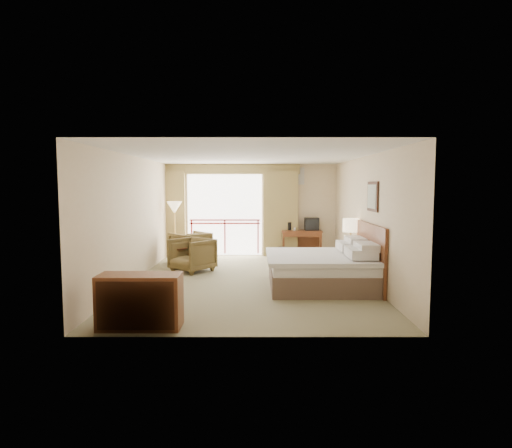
{
  "coord_description": "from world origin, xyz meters",
  "views": [
    {
      "loc": [
        0.13,
        -9.19,
        2.07
      ],
      "look_at": [
        0.13,
        0.4,
        1.21
      ],
      "focal_mm": 30.0,
      "sensor_mm": 36.0,
      "label": 1
    }
  ],
  "objects_px": {
    "side_table": "(177,254)",
    "dresser": "(140,301)",
    "tv": "(312,224)",
    "armchair_far": "(190,262)",
    "desk": "(301,236)",
    "armchair_near": "(192,271)",
    "floor_lamp": "(174,210)",
    "nightstand": "(351,262)",
    "table_lamp": "(351,226)",
    "wastebasket": "(282,253)",
    "bed": "(323,269)"
  },
  "relations": [
    {
      "from": "tv",
      "to": "floor_lamp",
      "type": "xyz_separation_m",
      "value": [
        -3.91,
        -0.48,
        0.45
      ]
    },
    {
      "from": "desk",
      "to": "floor_lamp",
      "type": "relative_size",
      "value": 0.72
    },
    {
      "from": "dresser",
      "to": "wastebasket",
      "type": "bearing_deg",
      "value": 67.48
    },
    {
      "from": "side_table",
      "to": "table_lamp",
      "type": "bearing_deg",
      "value": -10.06
    },
    {
      "from": "nightstand",
      "to": "armchair_near",
      "type": "relative_size",
      "value": 0.72
    },
    {
      "from": "nightstand",
      "to": "table_lamp",
      "type": "height_order",
      "value": "table_lamp"
    },
    {
      "from": "bed",
      "to": "tv",
      "type": "bearing_deg",
      "value": 86.12
    },
    {
      "from": "side_table",
      "to": "floor_lamp",
      "type": "bearing_deg",
      "value": 102.94
    },
    {
      "from": "dresser",
      "to": "armchair_near",
      "type": "bearing_deg",
      "value": 87.82
    },
    {
      "from": "wastebasket",
      "to": "dresser",
      "type": "bearing_deg",
      "value": -112.28
    },
    {
      "from": "dresser",
      "to": "desk",
      "type": "bearing_deg",
      "value": 64.61
    },
    {
      "from": "nightstand",
      "to": "desk",
      "type": "height_order",
      "value": "desk"
    },
    {
      "from": "bed",
      "to": "table_lamp",
      "type": "bearing_deg",
      "value": 55.84
    },
    {
      "from": "armchair_far",
      "to": "armchair_near",
      "type": "relative_size",
      "value": 1.02
    },
    {
      "from": "wastebasket",
      "to": "armchair_near",
      "type": "bearing_deg",
      "value": -141.99
    },
    {
      "from": "table_lamp",
      "to": "tv",
      "type": "xyz_separation_m",
      "value": [
        -0.56,
        2.63,
        -0.2
      ]
    },
    {
      "from": "desk",
      "to": "armchair_near",
      "type": "xyz_separation_m",
      "value": [
        -2.87,
        -2.29,
        -0.6
      ]
    },
    {
      "from": "side_table",
      "to": "bed",
      "type": "bearing_deg",
      "value": -30.31
    },
    {
      "from": "armchair_far",
      "to": "desk",
      "type": "bearing_deg",
      "value": 155.7
    },
    {
      "from": "table_lamp",
      "to": "tv",
      "type": "relative_size",
      "value": 1.6
    },
    {
      "from": "wastebasket",
      "to": "desk",
      "type": "bearing_deg",
      "value": 40.51
    },
    {
      "from": "armchair_near",
      "to": "floor_lamp",
      "type": "relative_size",
      "value": 0.54
    },
    {
      "from": "tv",
      "to": "dresser",
      "type": "xyz_separation_m",
      "value": [
        -3.31,
        -6.36,
        -0.55
      ]
    },
    {
      "from": "side_table",
      "to": "dresser",
      "type": "bearing_deg",
      "value": -86.42
    },
    {
      "from": "dresser",
      "to": "armchair_far",
      "type": "bearing_deg",
      "value": 90.86
    },
    {
      "from": "floor_lamp",
      "to": "armchair_far",
      "type": "bearing_deg",
      "value": -42.6
    },
    {
      "from": "nightstand",
      "to": "desk",
      "type": "xyz_separation_m",
      "value": [
        -0.86,
        2.73,
        0.28
      ]
    },
    {
      "from": "floor_lamp",
      "to": "nightstand",
      "type": "bearing_deg",
      "value": -26.13
    },
    {
      "from": "nightstand",
      "to": "floor_lamp",
      "type": "xyz_separation_m",
      "value": [
        -4.48,
        2.2,
        1.08
      ]
    },
    {
      "from": "nightstand",
      "to": "armchair_far",
      "type": "xyz_separation_m",
      "value": [
        -3.98,
        1.74,
        -0.32
      ]
    },
    {
      "from": "table_lamp",
      "to": "nightstand",
      "type": "bearing_deg",
      "value": -90.0
    },
    {
      "from": "wastebasket",
      "to": "table_lamp",
      "type": "bearing_deg",
      "value": -56.34
    },
    {
      "from": "tv",
      "to": "wastebasket",
      "type": "distance_m",
      "value": 1.27
    },
    {
      "from": "floor_lamp",
      "to": "tv",
      "type": "bearing_deg",
      "value": 7.02
    },
    {
      "from": "wastebasket",
      "to": "dresser",
      "type": "relative_size",
      "value": 0.28
    },
    {
      "from": "table_lamp",
      "to": "desk",
      "type": "height_order",
      "value": "table_lamp"
    },
    {
      "from": "nightstand",
      "to": "bed",
      "type": "bearing_deg",
      "value": -125.18
    },
    {
      "from": "floor_lamp",
      "to": "dresser",
      "type": "relative_size",
      "value": 1.37
    },
    {
      "from": "tv",
      "to": "side_table",
      "type": "bearing_deg",
      "value": -140.9
    },
    {
      "from": "side_table",
      "to": "floor_lamp",
      "type": "relative_size",
      "value": 0.33
    },
    {
      "from": "wastebasket",
      "to": "floor_lamp",
      "type": "distance_m",
      "value": 3.27
    },
    {
      "from": "bed",
      "to": "nightstand",
      "type": "distance_m",
      "value": 1.42
    },
    {
      "from": "wastebasket",
      "to": "armchair_far",
      "type": "xyz_separation_m",
      "value": [
        -2.53,
        -0.49,
        -0.17
      ]
    },
    {
      "from": "bed",
      "to": "dresser",
      "type": "bearing_deg",
      "value": -140.45
    },
    {
      "from": "armchair_far",
      "to": "dresser",
      "type": "relative_size",
      "value": 0.76
    },
    {
      "from": "side_table",
      "to": "tv",
      "type": "bearing_deg",
      "value": 27.77
    },
    {
      "from": "desk",
      "to": "side_table",
      "type": "distance_m",
      "value": 3.83
    },
    {
      "from": "table_lamp",
      "to": "dresser",
      "type": "relative_size",
      "value": 0.55
    },
    {
      "from": "bed",
      "to": "dresser",
      "type": "xyz_separation_m",
      "value": [
        -3.05,
        -2.52,
        0.02
      ]
    },
    {
      "from": "tv",
      "to": "armchair_far",
      "type": "relative_size",
      "value": 0.45
    }
  ]
}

